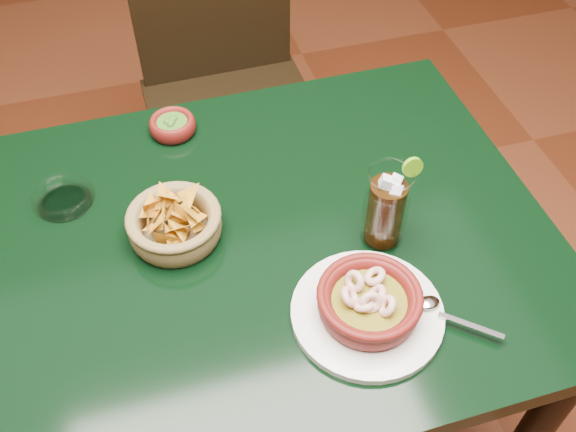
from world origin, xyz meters
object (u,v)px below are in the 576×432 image
object	(u,v)px
shrimp_plate	(369,304)
cola_drink	(386,208)
dining_table	(211,282)
chip_basket	(175,224)
dining_chair	(228,88)

from	to	relation	value
shrimp_plate	cola_drink	bearing A→B (deg)	60.35
dining_table	chip_basket	world-z (taller)	chip_basket
dining_chair	chip_basket	size ratio (longest dim) A/B	5.00
chip_basket	cola_drink	world-z (taller)	cola_drink
chip_basket	cola_drink	size ratio (longest dim) A/B	1.10
chip_basket	cola_drink	bearing A→B (deg)	-17.39
shrimp_plate	cola_drink	world-z (taller)	cola_drink
shrimp_plate	dining_table	bearing A→B (deg)	136.65
dining_table	shrimp_plate	bearing A→B (deg)	-43.35
dining_chair	chip_basket	world-z (taller)	dining_chair
dining_table	shrimp_plate	distance (m)	0.32
dining_table	dining_chair	size ratio (longest dim) A/B	1.24
chip_basket	cola_drink	xyz separation A→B (m)	(0.34, -0.11, 0.05)
dining_table	shrimp_plate	xyz separation A→B (m)	(0.21, -0.20, 0.13)
dining_chair	cola_drink	distance (m)	0.84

